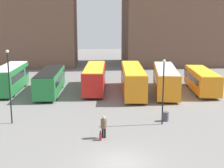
{
  "coord_description": "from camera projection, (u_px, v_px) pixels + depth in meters",
  "views": [
    {
      "loc": [
        -1.75,
        -18.76,
        9.15
      ],
      "look_at": [
        0.36,
        14.1,
        2.32
      ],
      "focal_mm": 50.0,
      "sensor_mm": 36.0,
      "label": 1
    }
  ],
  "objects": [
    {
      "name": "ground_plane",
      "position": [
        120.0,
        163.0,
        20.3
      ],
      "size": [
        160.0,
        160.0,
        0.0
      ],
      "primitive_type": "plane",
      "color": "slate"
    },
    {
      "name": "bus_0",
      "position": [
        10.0,
        78.0,
        40.11
      ],
      "size": [
        2.79,
        9.8,
        3.33
      ],
      "rotation": [
        0.0,
        0.0,
        1.55
      ],
      "color": "#237A38",
      "rests_on": "ground_plane"
    },
    {
      "name": "bus_1",
      "position": [
        50.0,
        81.0,
        39.1
      ],
      "size": [
        2.77,
        10.38,
        2.93
      ],
      "rotation": [
        0.0,
        0.0,
        1.55
      ],
      "color": "#237A38",
      "rests_on": "ground_plane"
    },
    {
      "name": "bus_2",
      "position": [
        95.0,
        77.0,
        41.01
      ],
      "size": [
        3.28,
        11.41,
        3.16
      ],
      "rotation": [
        0.0,
        0.0,
        1.51
      ],
      "color": "red",
      "rests_on": "ground_plane"
    },
    {
      "name": "bus_3",
      "position": [
        133.0,
        79.0,
        39.35
      ],
      "size": [
        3.31,
        12.6,
        3.32
      ],
      "rotation": [
        0.0,
        0.0,
        1.51
      ],
      "color": "orange",
      "rests_on": "ground_plane"
    },
    {
      "name": "bus_4",
      "position": [
        165.0,
        79.0,
        39.58
      ],
      "size": [
        4.4,
        12.01,
        3.2
      ],
      "rotation": [
        0.0,
        0.0,
        1.41
      ],
      "color": "orange",
      "rests_on": "ground_plane"
    },
    {
      "name": "bus_5",
      "position": [
        201.0,
        80.0,
        40.22
      ],
      "size": [
        3.61,
        9.95,
        2.8
      ],
      "rotation": [
        0.0,
        0.0,
        1.47
      ],
      "color": "orange",
      "rests_on": "ground_plane"
    },
    {
      "name": "traveler",
      "position": [
        104.0,
        125.0,
        24.34
      ],
      "size": [
        0.49,
        0.49,
        1.8
      ],
      "rotation": [
        0.0,
        0.0,
        1.51
      ],
      "color": "black",
      "rests_on": "ground_plane"
    },
    {
      "name": "suitcase",
      "position": [
        100.0,
        137.0,
        24.06
      ],
      "size": [
        0.19,
        0.33,
        0.79
      ],
      "rotation": [
        0.0,
        0.0,
        1.51
      ],
      "color": "#B7232D",
      "rests_on": "ground_plane"
    },
    {
      "name": "lamp_post_0",
      "position": [
        163.0,
        87.0,
        27.08
      ],
      "size": [
        0.28,
        0.28,
        5.81
      ],
      "color": "black",
      "rests_on": "ground_plane"
    },
    {
      "name": "lamp_post_1",
      "position": [
        9.0,
        82.0,
        27.23
      ],
      "size": [
        0.28,
        0.28,
        6.61
      ],
      "color": "black",
      "rests_on": "ground_plane"
    },
    {
      "name": "trash_bin",
      "position": [
        166.0,
        116.0,
        28.58
      ],
      "size": [
        0.52,
        0.52,
        0.85
      ],
      "color": "#47474C",
      "rests_on": "ground_plane"
    }
  ]
}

